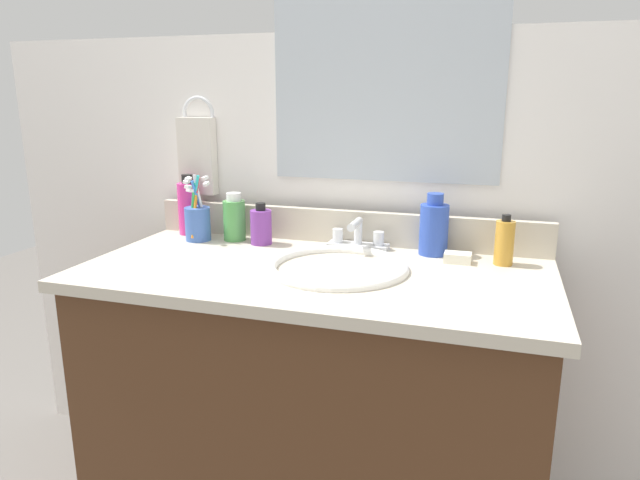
% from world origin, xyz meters
% --- Properties ---
extents(vanity_cabinet, '(1.04, 0.49, 0.72)m').
position_xyz_m(vanity_cabinet, '(0.00, 0.00, 0.36)').
color(vanity_cabinet, '#4C2D19').
rests_on(vanity_cabinet, ground_plane).
extents(countertop, '(1.09, 0.53, 0.03)m').
position_xyz_m(countertop, '(0.00, 0.00, 0.73)').
color(countertop, beige).
rests_on(countertop, vanity_cabinet).
extents(backsplash, '(1.09, 0.02, 0.09)m').
position_xyz_m(backsplash, '(0.00, 0.25, 0.79)').
color(backsplash, beige).
rests_on(backsplash, countertop).
extents(back_wall, '(2.19, 0.04, 1.30)m').
position_xyz_m(back_wall, '(0.00, 0.32, 0.65)').
color(back_wall, white).
rests_on(back_wall, ground_plane).
extents(mirror_panel, '(0.60, 0.01, 0.56)m').
position_xyz_m(mirror_panel, '(0.10, 0.29, 1.20)').
color(mirror_panel, '#B2BCC6').
extents(towel_ring, '(0.10, 0.01, 0.10)m').
position_xyz_m(towel_ring, '(-0.44, 0.29, 1.09)').
color(towel_ring, silver).
extents(hand_towel, '(0.11, 0.04, 0.22)m').
position_xyz_m(hand_towel, '(-0.44, 0.28, 0.97)').
color(hand_towel, silver).
extents(sink_basin, '(0.33, 0.33, 0.11)m').
position_xyz_m(sink_basin, '(0.06, 0.01, 0.72)').
color(sink_basin, white).
rests_on(sink_basin, countertop).
extents(faucet, '(0.16, 0.10, 0.08)m').
position_xyz_m(faucet, '(0.06, 0.21, 0.77)').
color(faucet, silver).
rests_on(faucet, countertop).
extents(bottle_toner_green, '(0.06, 0.06, 0.13)m').
position_xyz_m(bottle_toner_green, '(-0.29, 0.19, 0.81)').
color(bottle_toner_green, '#4C9E4C').
rests_on(bottle_toner_green, countertop).
extents(bottle_cream_purple, '(0.06, 0.06, 0.11)m').
position_xyz_m(bottle_cream_purple, '(-0.21, 0.18, 0.79)').
color(bottle_cream_purple, '#7A3899').
rests_on(bottle_cream_purple, countertop).
extents(bottle_shampoo_blue, '(0.07, 0.07, 0.16)m').
position_xyz_m(bottle_shampoo_blue, '(0.25, 0.21, 0.81)').
color(bottle_shampoo_blue, '#2D4CB2').
rests_on(bottle_shampoo_blue, countertop).
extents(bottle_soap_pink, '(0.06, 0.06, 0.17)m').
position_xyz_m(bottle_soap_pink, '(-0.45, 0.22, 0.82)').
color(bottle_soap_pink, '#D8338C').
rests_on(bottle_soap_pink, countertop).
extents(bottle_oil_amber, '(0.04, 0.04, 0.12)m').
position_xyz_m(bottle_oil_amber, '(0.42, 0.17, 0.80)').
color(bottle_oil_amber, gold).
rests_on(bottle_oil_amber, countertop).
extents(cup_blue_plastic, '(0.08, 0.09, 0.18)m').
position_xyz_m(cup_blue_plastic, '(-0.39, 0.16, 0.80)').
color(cup_blue_plastic, '#3F66B7').
rests_on(cup_blue_plastic, countertop).
extents(soap_bar, '(0.06, 0.04, 0.02)m').
position_xyz_m(soap_bar, '(0.32, 0.15, 0.76)').
color(soap_bar, white).
rests_on(soap_bar, countertop).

